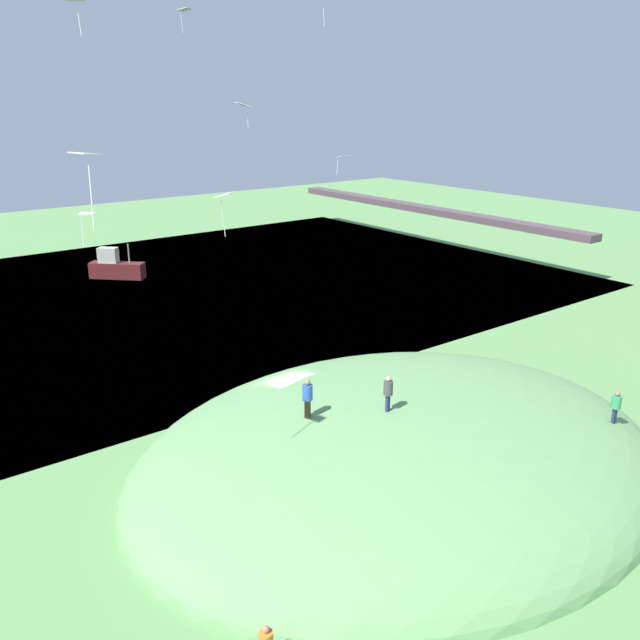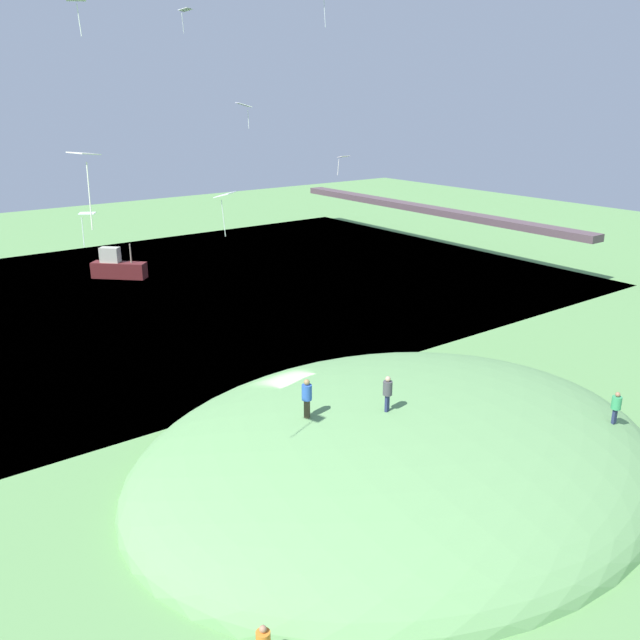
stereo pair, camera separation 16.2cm
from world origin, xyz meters
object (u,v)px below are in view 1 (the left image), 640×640
object	(u,v)px
person_walking_path	(307,394)
kite_5	(342,158)
person_on_hilltop	(388,389)
boat_on_lake	(116,267)
person_watching_kites	(616,404)
kite_4	(225,196)
kite_3	(243,105)
kite_7	(184,11)
kite_0	(86,159)
kite_6	(86,216)
kite_8	(75,0)

from	to	relation	value
person_walking_path	kite_5	bearing A→B (deg)	102.43
person_on_hilltop	person_walking_path	bearing A→B (deg)	129.13
boat_on_lake	person_watching_kites	size ratio (longest dim) A/B	2.88
boat_on_lake	kite_5	size ratio (longest dim) A/B	3.89
kite_4	person_watching_kites	bearing A→B (deg)	36.57
boat_on_lake	person_watching_kites	bearing A→B (deg)	142.43
person_watching_kites	kite_3	distance (m)	23.89
boat_on_lake	kite_7	size ratio (longest dim) A/B	3.43
person_on_hilltop	person_watching_kites	world-z (taller)	person_on_hilltop
person_walking_path	kite_3	xyz separation A→B (m)	(-11.06, 4.00, 11.69)
kite_0	person_walking_path	bearing A→B (deg)	100.03
kite_0	kite_3	xyz separation A→B (m)	(-12.65, 12.97, 1.28)
person_walking_path	boat_on_lake	bearing A→B (deg)	137.86
kite_7	kite_5	bearing A→B (deg)	55.25
kite_5	person_watching_kites	bearing A→B (deg)	5.34
person_watching_kites	kite_0	distance (m)	24.79
person_watching_kites	kite_5	size ratio (longest dim) A/B	1.35
person_on_hilltop	kite_4	xyz separation A→B (m)	(-9.82, -2.09, 7.41)
kite_5	kite_6	bearing A→B (deg)	-85.37
person_watching_kites	kite_7	distance (m)	30.47
person_watching_kites	kite_3	xyz separation A→B (m)	(-18.37, -8.16, 12.91)
kite_0	kite_6	bearing A→B (deg)	162.60
boat_on_lake	kite_4	world-z (taller)	kite_4
kite_0	kite_6	world-z (taller)	kite_0
kite_4	kite_5	size ratio (longest dim) A/B	1.94
person_on_hilltop	kite_0	distance (m)	15.78
kite_3	kite_7	distance (m)	6.83
kite_3	kite_6	bearing A→B (deg)	-79.55
person_walking_path	kite_4	xyz separation A→B (m)	(-7.92, 0.86, 7.49)
kite_6	kite_5	bearing A→B (deg)	94.63
person_on_hilltop	kite_6	bearing A→B (deg)	109.10
boat_on_lake	kite_4	size ratio (longest dim) A/B	2.01
person_watching_kites	kite_0	xyz separation A→B (m)	(-5.73, -21.13, 11.62)
person_walking_path	kite_3	bearing A→B (deg)	127.26
person_watching_kites	kite_7	size ratio (longest dim) A/B	1.19
person_walking_path	kite_4	distance (m)	10.93
person_on_hilltop	kite_3	size ratio (longest dim) A/B	1.23
person_walking_path	kite_8	bearing A→B (deg)	-176.49
kite_5	kite_6	world-z (taller)	kite_5
kite_8	kite_4	bearing A→B (deg)	92.57
kite_4	kite_8	world-z (taller)	kite_8
kite_3	person_on_hilltop	bearing A→B (deg)	-4.63
person_walking_path	person_on_hilltop	bearing A→B (deg)	24.39
kite_5	boat_on_lake	bearing A→B (deg)	-171.53
person_watching_kites	kite_8	world-z (taller)	kite_8
kite_5	kite_8	bearing A→B (deg)	-79.56
kite_6	kite_4	bearing A→B (deg)	77.89
kite_7	kite_3	bearing A→B (deg)	9.96
person_watching_kites	kite_4	distance (m)	20.87
person_walking_path	kite_0	distance (m)	13.83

